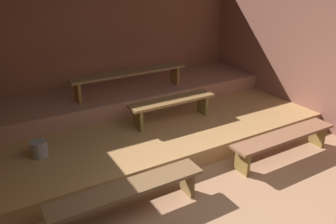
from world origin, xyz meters
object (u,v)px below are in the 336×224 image
object	(u,v)px
bench_floor_left	(129,192)
bench_lower_center	(172,104)
bench_floor_right	(284,139)
bench_middle_center	(130,75)
pail_lower	(39,149)

from	to	relation	value
bench_floor_left	bench_lower_center	bearing A→B (deg)	45.17
bench_floor_right	bench_middle_center	distance (m)	2.81
bench_floor_left	pail_lower	xyz separation A→B (m)	(-0.68, 1.37, 0.07)
bench_middle_center	bench_floor_left	bearing A→B (deg)	-115.04
bench_floor_left	bench_lower_center	world-z (taller)	bench_lower_center
bench_floor_left	bench_floor_right	bearing A→B (deg)	0.00
pail_lower	bench_lower_center	bearing A→B (deg)	1.89
bench_floor_left	bench_lower_center	size ratio (longest dim) A/B	1.23
bench_floor_left	bench_lower_center	distance (m)	2.05
bench_floor_left	bench_floor_right	size ratio (longest dim) A/B	1.00
bench_lower_center	pail_lower	size ratio (longest dim) A/B	6.62
bench_floor_right	bench_lower_center	xyz separation A→B (m)	(-1.04, 1.44, 0.26)
bench_lower_center	bench_middle_center	bearing A→B (deg)	107.47
bench_lower_center	bench_middle_center	size ratio (longest dim) A/B	0.69
bench_middle_center	bench_floor_right	bearing A→B (deg)	-60.89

